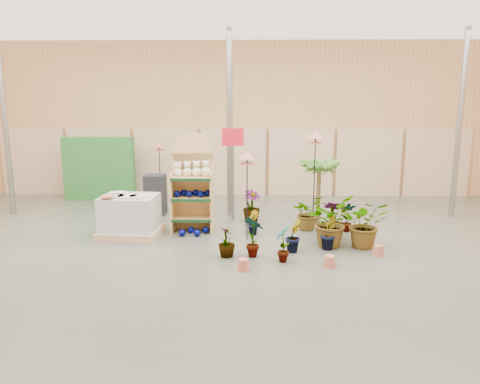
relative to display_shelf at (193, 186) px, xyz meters
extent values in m
cube|color=#4D4E41|center=(0.76, -2.20, -1.03)|extent=(15.00, 12.00, 0.10)
cube|color=tan|center=(0.76, 3.85, 1.27)|extent=(15.00, 0.10, 4.50)
cylinder|color=gray|center=(-4.74, 1.30, 1.27)|extent=(0.14, 0.14, 4.50)
cylinder|color=gray|center=(6.26, 1.30, 1.27)|extent=(0.14, 0.14, 4.50)
cylinder|color=gray|center=(0.76, 1.30, 1.27)|extent=(0.14, 0.14, 4.50)
cube|color=tan|center=(-5.24, 3.72, 0.02)|extent=(1.90, 0.06, 2.00)
cube|color=tan|center=(-3.24, 3.72, 0.02)|extent=(1.90, 0.06, 2.00)
cube|color=tan|center=(-1.24, 3.72, 0.02)|extent=(1.90, 0.06, 2.00)
cube|color=tan|center=(0.76, 3.72, 0.02)|extent=(1.90, 0.06, 2.00)
cube|color=tan|center=(2.76, 3.72, 0.02)|extent=(1.90, 0.06, 2.00)
cube|color=tan|center=(4.76, 3.72, 0.02)|extent=(1.90, 0.06, 2.00)
cube|color=tan|center=(6.76, 3.72, 0.02)|extent=(1.90, 0.06, 2.00)
cube|color=tan|center=(0.00, 0.10, -0.13)|extent=(0.90, 0.08, 1.70)
cylinder|color=tan|center=(0.00, 0.10, 0.72)|extent=(0.90, 0.08, 0.90)
cube|color=tan|center=(0.00, -0.16, -0.68)|extent=(0.86, 0.50, 0.04)
cube|color=#0F3819|center=(0.00, -0.41, -0.68)|extent=(0.86, 0.03, 0.06)
cube|color=tan|center=(0.00, -0.16, -0.23)|extent=(0.86, 0.50, 0.04)
cube|color=#0F3819|center=(0.00, -0.41, -0.23)|extent=(0.86, 0.03, 0.06)
cube|color=tan|center=(0.00, -0.16, 0.22)|extent=(0.86, 0.50, 0.04)
cube|color=#0F3819|center=(0.00, -0.41, 0.22)|extent=(0.86, 0.03, 0.06)
cube|color=tan|center=(-0.43, -0.16, -0.33)|extent=(0.04, 0.50, 1.30)
cube|color=tan|center=(0.43, -0.16, -0.33)|extent=(0.04, 0.50, 1.30)
sphere|color=#F7E2C0|center=(-0.30, -0.10, 0.33)|extent=(0.18, 0.18, 0.18)
sphere|color=#F7E2C0|center=(-0.30, -0.10, 0.48)|extent=(0.14, 0.14, 0.14)
sphere|color=#F7E2C0|center=(-0.10, -0.10, 0.33)|extent=(0.19, 0.19, 0.19)
sphere|color=#F7E2C0|center=(-0.10, -0.10, 0.49)|extent=(0.14, 0.14, 0.14)
sphere|color=#F7E2C0|center=(0.10, -0.10, 0.34)|extent=(0.20, 0.20, 0.20)
sphere|color=#F7E2C0|center=(0.10, -0.10, 0.50)|extent=(0.14, 0.14, 0.14)
sphere|color=#F7E2C0|center=(0.30, -0.10, 0.34)|extent=(0.21, 0.21, 0.21)
sphere|color=#F7E2C0|center=(0.30, -0.10, 0.51)|extent=(0.14, 0.14, 0.14)
sphere|color=#010856|center=(-0.32, -0.18, -0.14)|extent=(0.15, 0.15, 0.15)
sphere|color=#010856|center=(-0.19, -0.06, -0.14)|extent=(0.15, 0.15, 0.15)
sphere|color=#010856|center=(-0.06, -0.18, -0.14)|extent=(0.15, 0.15, 0.15)
sphere|color=#010856|center=(0.06, -0.06, -0.14)|extent=(0.15, 0.15, 0.15)
sphere|color=#010856|center=(0.19, -0.18, -0.14)|extent=(0.15, 0.15, 0.15)
sphere|color=#010856|center=(0.32, -0.06, -0.14)|extent=(0.15, 0.15, 0.15)
sphere|color=#010856|center=(-0.18, -0.55, -0.91)|extent=(0.15, 0.15, 0.15)
sphere|color=#010856|center=(-0.02, -0.31, -0.91)|extent=(0.15, 0.15, 0.15)
sphere|color=#010856|center=(0.14, -0.55, -0.91)|extent=(0.15, 0.15, 0.15)
sphere|color=#010856|center=(0.30, -0.31, -0.91)|extent=(0.15, 0.15, 0.15)
cube|color=tan|center=(-1.29, -0.52, -0.91)|extent=(1.31, 1.12, 0.15)
cube|color=silver|center=(-1.29, -0.52, -0.47)|extent=(1.20, 1.01, 0.72)
cylinder|color=beige|center=(-1.54, -0.68, -0.09)|extent=(0.41, 0.41, 0.04)
cylinder|color=beige|center=(-1.29, -0.68, -0.09)|extent=(0.41, 0.41, 0.04)
cylinder|color=beige|center=(-1.03, -0.68, -0.09)|extent=(0.41, 0.41, 0.04)
cylinder|color=beige|center=(-1.54, -0.37, -0.09)|extent=(0.41, 0.41, 0.04)
cube|color=black|center=(-1.12, 1.37, -0.73)|extent=(0.50, 0.50, 0.50)
cube|color=black|center=(-1.12, 1.37, -0.23)|extent=(0.50, 0.50, 0.50)
cube|color=#2C732E|center=(-3.04, 3.00, -0.08)|extent=(2.00, 0.30, 1.80)
cylinder|color=gray|center=(0.86, 0.80, 0.12)|extent=(0.05, 0.05, 2.20)
cube|color=red|center=(0.86, 0.76, 1.02)|extent=(0.50, 0.03, 0.40)
cylinder|color=black|center=(1.20, -0.74, -0.19)|extent=(0.02, 0.02, 1.60)
cylinder|color=#CA6552|center=(1.20, -0.74, 0.61)|extent=(0.30, 0.30, 0.02)
cone|color=#CA6552|center=(1.20, -0.74, 0.78)|extent=(0.34, 0.34, 0.14)
cylinder|color=black|center=(2.65, -0.06, -0.01)|extent=(0.02, 0.02, 1.95)
cylinder|color=#CA6552|center=(2.65, -0.06, 0.97)|extent=(0.30, 0.30, 0.02)
cone|color=#CA6552|center=(2.65, -0.06, 1.14)|extent=(0.34, 0.34, 0.14)
cylinder|color=black|center=(-1.26, 2.72, -0.25)|extent=(0.02, 0.02, 1.47)
cylinder|color=#CA6552|center=(-1.26, 2.72, 0.48)|extent=(0.30, 0.30, 0.02)
cone|color=#CA6552|center=(-1.26, 2.72, 0.65)|extent=(0.34, 0.34, 0.14)
cylinder|color=brown|center=(2.82, 0.44, -0.34)|extent=(0.10, 0.10, 1.28)
imported|color=#458129|center=(1.33, -1.80, -0.59)|extent=(0.50, 0.49, 0.79)
imported|color=#458129|center=(2.09, -1.48, -0.67)|extent=(0.39, 0.43, 0.63)
imported|color=#458129|center=(2.84, -1.10, -0.48)|extent=(1.13, 1.17, 1.01)
imported|color=#458129|center=(3.00, -0.60, -0.58)|extent=(0.58, 0.58, 0.81)
imported|color=#458129|center=(3.40, -0.11, -0.65)|extent=(0.37, 0.26, 0.68)
imported|color=#458129|center=(1.32, -0.35, -0.72)|extent=(0.27, 0.32, 0.52)
imported|color=#458129|center=(2.54, 0.06, -0.60)|extent=(0.91, 0.92, 0.77)
imported|color=#458129|center=(0.83, -1.81, -0.69)|extent=(0.45, 0.45, 0.58)
imported|color=#458129|center=(1.86, -2.05, -0.65)|extent=(0.26, 0.37, 0.67)
imported|color=#458129|center=(2.78, -1.31, -0.66)|extent=(0.39, 0.43, 0.65)
imported|color=#458129|center=(3.53, -1.18, -0.51)|extent=(0.93, 0.83, 0.95)
imported|color=#458129|center=(1.29, 0.70, -0.61)|extent=(0.58, 0.58, 0.75)
camera|label=1|loc=(1.28, -10.07, 1.93)|focal=35.00mm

